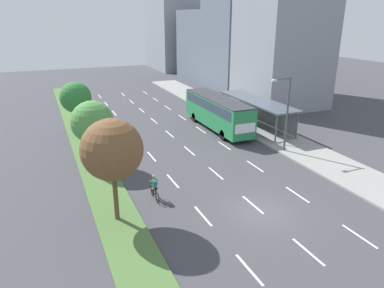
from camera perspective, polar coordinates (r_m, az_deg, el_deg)
ground_plane at (r=22.91m, az=10.90°, el=-10.50°), size 140.00×140.00×0.00m
median_strip at (r=38.07m, az=-17.12°, el=1.50°), size 2.60×52.00×0.12m
sidewalk_right at (r=43.24m, az=6.59°, el=4.41°), size 4.50×52.00×0.15m
lane_divider_left at (r=35.78m, az=-8.87°, el=0.91°), size 0.14×44.51×0.01m
lane_divider_center at (r=36.72m, az=-3.59°, el=1.61°), size 0.14×44.51×0.01m
lane_divider_right at (r=37.96m, az=1.40°, el=2.25°), size 0.14×44.51×0.01m
bus_shelter at (r=39.01m, az=10.48°, el=5.25°), size 2.90×11.39×2.86m
bus at (r=37.85m, az=4.05°, el=5.41°), size 2.54×11.29×3.37m
cyclist at (r=23.70m, az=-5.93°, el=-6.99°), size 0.46×1.82×1.71m
median_tree_nearest at (r=20.24m, az=-12.55°, el=-0.92°), size 3.48×3.48×6.06m
median_tree_second at (r=28.68m, az=-15.49°, el=3.35°), size 3.29×3.29×5.20m
median_tree_third at (r=37.01m, az=-17.93°, el=7.00°), size 3.02×3.02×5.25m
streetlight at (r=31.63m, az=14.63°, el=5.35°), size 1.91×0.24×6.50m
building_near_right at (r=48.95m, az=14.61°, el=20.60°), size 9.48×9.99×25.29m
building_mid_right at (r=58.41m, az=8.00°, el=20.41°), size 9.57×9.72×24.56m
building_far_right at (r=68.86m, az=3.31°, el=15.33°), size 9.40×12.97×12.31m
building_tall_right at (r=83.59m, az=-2.88°, el=18.77°), size 9.42×14.53×20.07m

